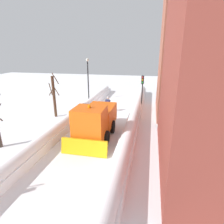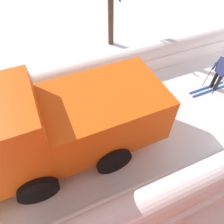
# 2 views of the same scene
# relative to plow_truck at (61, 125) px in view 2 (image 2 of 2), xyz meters

# --- Properties ---
(ground_plane) EXTENTS (80.00, 80.00, 0.00)m
(ground_plane) POSITION_rel_plow_truck_xyz_m (0.21, 0.32, -1.48)
(ground_plane) COLOR white
(snowbank_right) EXTENTS (1.10, 36.00, 1.09)m
(snowbank_right) POSITION_rel_plow_truck_xyz_m (3.16, 0.32, -0.99)
(snowbank_right) COLOR white
(snowbank_right) RESTS_ON ground
(plow_truck) EXTENTS (3.20, 5.98, 3.12)m
(plow_truck) POSITION_rel_plow_truck_xyz_m (0.00, 0.00, 0.00)
(plow_truck) COLOR orange
(plow_truck) RESTS_ON ground
(skier) EXTENTS (0.62, 1.80, 1.81)m
(skier) POSITION_rel_plow_truck_xyz_m (0.55, -6.61, -0.48)
(skier) COLOR black
(skier) RESTS_ON ground
(bare_tree_near) EXTENTS (0.95, 1.08, 4.65)m
(bare_tree_near) POSITION_rel_plow_truck_xyz_m (5.64, -3.94, 0.76)
(bare_tree_near) COLOR #462E1F
(bare_tree_near) RESTS_ON ground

